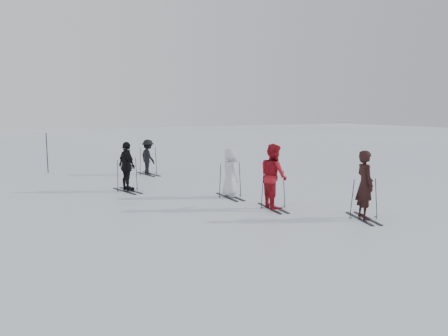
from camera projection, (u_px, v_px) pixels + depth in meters
name	position (u px, v px, depth m)	size (l,w,h in m)	color
ground	(237.00, 201.00, 14.86)	(120.00, 120.00, 0.00)	silver
skier_near_dark	(365.00, 186.00, 12.25)	(0.70, 0.46, 1.92)	black
skier_red	(274.00, 177.00, 13.56)	(0.98, 0.76, 2.01)	maroon
skier_grey	(230.00, 173.00, 15.33)	(0.84, 0.54, 1.71)	silver
skier_uphill_left	(127.00, 167.00, 16.45)	(1.08, 0.45, 1.85)	black
skier_uphill_far	(148.00, 157.00, 20.70)	(1.06, 0.61, 1.64)	black
skis_near_dark	(364.00, 198.00, 12.30)	(0.87, 1.63, 1.19)	black
skis_red	(273.00, 189.00, 13.61)	(0.88, 1.67, 1.22)	black
skis_grey	(230.00, 179.00, 15.36)	(0.92, 1.74, 1.27)	black
skis_uphill_left	(127.00, 174.00, 16.49)	(0.93, 1.76, 1.28)	black
skis_uphill_far	(148.00, 160.00, 20.72)	(0.98, 1.84, 1.34)	black
piste_marker	(47.00, 153.00, 21.30)	(0.04, 0.04, 1.95)	black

